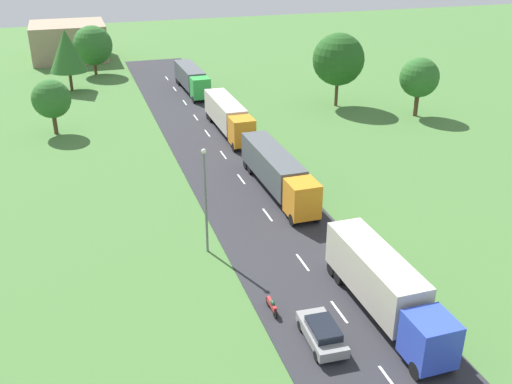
{
  "coord_description": "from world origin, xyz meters",
  "views": [
    {
      "loc": [
        -14.27,
        -10.72,
        22.6
      ],
      "look_at": [
        -0.31,
        33.02,
        1.24
      ],
      "focal_mm": 40.96,
      "sensor_mm": 36.0,
      "label": 1
    }
  ],
  "objects": [
    {
      "name": "truck_fourth",
      "position": [
        2.16,
        71.32,
        2.05
      ],
      "size": [
        2.69,
        12.74,
        3.4
      ],
      "color": "green",
      "rests_on": "road"
    },
    {
      "name": "tree_elm",
      "position": [
        19.15,
        58.62,
        6.23
      ],
      "size": [
        6.77,
        6.77,
        9.62
      ],
      "color": "#513823",
      "rests_on": "ground"
    },
    {
      "name": "tree_oak",
      "position": [
        -16.83,
        58.14,
        4.16
      ],
      "size": [
        4.4,
        4.4,
        6.39
      ],
      "color": "#513823",
      "rests_on": "ground"
    },
    {
      "name": "car_second",
      "position": [
        -2.27,
        14.18,
        0.81
      ],
      "size": [
        2.01,
        4.23,
        1.41
      ],
      "color": "gray",
      "rests_on": "road"
    },
    {
      "name": "truck_lead",
      "position": [
        2.44,
        15.67,
        2.19
      ],
      "size": [
        2.58,
        12.14,
        3.78
      ],
      "color": "blue",
      "rests_on": "road"
    },
    {
      "name": "distant_building",
      "position": [
        -13.95,
        100.04,
        3.15
      ],
      "size": [
        12.68,
        11.96,
        6.29
      ],
      "primitive_type": "cube",
      "color": "#9E846B",
      "rests_on": "ground"
    },
    {
      "name": "lamppost_second",
      "position": [
        -6.18,
        26.6,
        4.59
      ],
      "size": [
        0.36,
        0.36,
        8.23
      ],
      "color": "slate",
      "rests_on": "ground"
    },
    {
      "name": "road",
      "position": [
        0.0,
        24.5,
        0.03
      ],
      "size": [
        10.0,
        140.0,
        0.06
      ],
      "primitive_type": "cube",
      "color": "#2B2B30",
      "rests_on": "ground"
    },
    {
      "name": "tree_maple",
      "position": [
        26.93,
        51.46,
        4.91
      ],
      "size": [
        4.9,
        4.9,
        7.39
      ],
      "color": "#513823",
      "rests_on": "ground"
    },
    {
      "name": "lane_marking_centre",
      "position": [
        0.0,
        21.05,
        0.07
      ],
      "size": [
        0.16,
        121.19,
        0.01
      ],
      "color": "white",
      "rests_on": "road"
    },
    {
      "name": "tree_ash",
      "position": [
        -10.46,
        86.57,
        4.67
      ],
      "size": [
        6.17,
        6.17,
        7.76
      ],
      "color": "#513823",
      "rests_on": "ground"
    },
    {
      "name": "truck_third",
      "position": [
        2.45,
        52.25,
        2.14
      ],
      "size": [
        2.52,
        13.52,
        3.59
      ],
      "color": "orange",
      "rests_on": "road"
    },
    {
      "name": "truck_second",
      "position": [
        2.34,
        34.95,
        2.11
      ],
      "size": [
        2.62,
        14.22,
        3.51
      ],
      "color": "orange",
      "rests_on": "road"
    },
    {
      "name": "motorcycle_courier",
      "position": [
        -4.07,
        17.96,
        0.54
      ],
      "size": [
        0.28,
        1.94,
        0.91
      ],
      "color": "black",
      "rests_on": "road"
    },
    {
      "name": "tree_pine",
      "position": [
        -14.48,
        77.58,
        5.77
      ],
      "size": [
        5.39,
        5.39,
        8.75
      ],
      "color": "#513823",
      "rests_on": "ground"
    }
  ]
}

